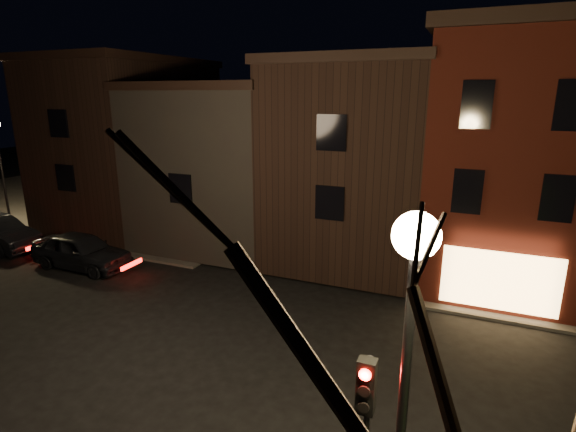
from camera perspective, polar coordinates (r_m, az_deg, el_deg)
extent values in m
plane|color=black|center=(15.49, -7.00, -15.85)|extent=(120.00, 120.00, 0.00)
cube|color=#2D2B28|center=(42.03, -17.30, 3.70)|extent=(30.00, 30.00, 0.12)
cube|color=#45130C|center=(21.14, 26.09, 5.95)|extent=(6.00, 8.00, 10.00)
cube|color=black|center=(21.09, 27.84, 20.13)|extent=(6.50, 8.50, 0.50)
cube|color=#FFC672|center=(18.13, 25.27, -7.47)|extent=(4.00, 0.12, 2.20)
cube|color=black|center=(22.79, 9.27, 6.59)|extent=(7.00, 10.00, 9.00)
cube|color=black|center=(22.58, 9.80, 18.46)|extent=(7.30, 10.30, 0.40)
cube|color=black|center=(25.54, -6.87, 6.46)|extent=(7.50, 10.00, 8.00)
cube|color=black|center=(25.25, -7.18, 15.92)|extent=(7.80, 10.30, 0.40)
cube|color=black|center=(29.69, -19.32, 8.40)|extent=(7.00, 10.00, 9.50)
cube|color=black|center=(29.58, -20.19, 17.94)|extent=(7.30, 10.30, 0.40)
sphere|color=#FFD18C|center=(5.70, 15.99, -2.39)|extent=(0.60, 0.60, 0.60)
cylinder|color=black|center=(31.60, -32.45, 4.03)|extent=(0.14, 0.14, 6.00)
cube|color=black|center=(7.31, 9.90, -20.52)|extent=(0.28, 0.22, 0.90)
cylinder|color=#FF0C07|center=(7.06, 9.77, -19.22)|extent=(0.18, 0.06, 0.18)
cylinder|color=black|center=(7.22, 9.67, -21.05)|extent=(0.18, 0.06, 0.18)
cylinder|color=black|center=(7.39, 9.56, -22.81)|extent=(0.18, 0.06, 0.18)
imported|color=black|center=(23.30, -24.76, -4.02)|extent=(4.97, 2.02, 1.69)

